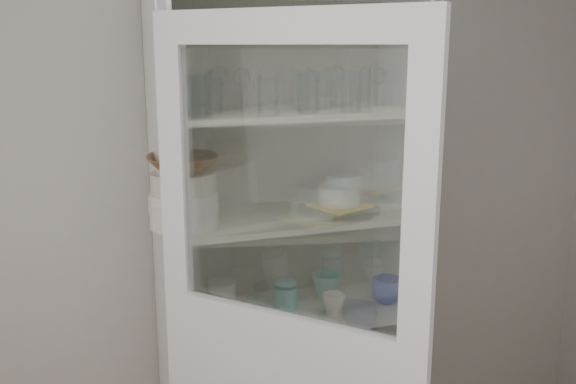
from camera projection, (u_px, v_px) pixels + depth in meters
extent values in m
cube|color=#ACA191|center=(224.00, 195.00, 2.62)|extent=(3.60, 0.02, 2.60)
cube|color=silver|center=(165.00, 279.00, 2.38)|extent=(0.03, 0.45, 2.10)
cube|color=silver|center=(397.00, 252.00, 2.69)|extent=(0.03, 0.45, 2.10)
cube|color=gray|center=(272.00, 249.00, 2.73)|extent=(1.00, 0.03, 2.10)
cube|color=silver|center=(289.00, 313.00, 2.57)|extent=(0.94, 0.42, 0.02)
cube|color=silver|center=(289.00, 217.00, 2.48)|extent=(0.94, 0.42, 0.02)
cube|color=silver|center=(289.00, 113.00, 2.39)|extent=(0.94, 0.42, 0.02)
cube|color=silver|center=(285.00, 26.00, 1.76)|extent=(0.64, 0.69, 0.10)
cube|color=silver|center=(175.00, 173.00, 2.05)|extent=(0.09, 0.09, 0.80)
cube|color=silver|center=(421.00, 202.00, 1.67)|extent=(0.09, 0.09, 0.80)
cube|color=silver|center=(285.00, 186.00, 1.86)|extent=(0.50, 0.54, 0.78)
cylinder|color=silver|center=(197.00, 96.00, 2.14)|extent=(0.07, 0.07, 0.14)
cylinder|color=silver|center=(201.00, 94.00, 2.14)|extent=(0.08, 0.08, 0.15)
cylinder|color=silver|center=(307.00, 93.00, 2.26)|extent=(0.09, 0.09, 0.15)
cylinder|color=silver|center=(268.00, 96.00, 2.19)|extent=(0.08, 0.08, 0.14)
cylinder|color=silver|center=(308.00, 93.00, 2.27)|extent=(0.08, 0.08, 0.14)
cylinder|color=silver|center=(351.00, 91.00, 2.30)|extent=(0.08, 0.08, 0.15)
cylinder|color=silver|center=(360.00, 91.00, 2.32)|extent=(0.09, 0.09, 0.15)
cylinder|color=silver|center=(178.00, 93.00, 2.26)|extent=(0.08, 0.08, 0.14)
cylinder|color=silver|center=(199.00, 94.00, 2.27)|extent=(0.07, 0.07, 0.14)
cylinder|color=silver|center=(214.00, 95.00, 2.28)|extent=(0.07, 0.07, 0.13)
cylinder|color=silver|center=(324.00, 90.00, 2.43)|extent=(0.07, 0.07, 0.14)
cylinder|color=silver|center=(317.00, 88.00, 2.44)|extent=(0.09, 0.09, 0.15)
cylinder|color=silver|center=(185.00, 209.00, 2.30)|extent=(0.25, 0.25, 0.13)
cylinder|color=silver|center=(176.00, 204.00, 2.48)|extent=(0.21, 0.21, 0.07)
cylinder|color=beige|center=(184.00, 182.00, 2.27)|extent=(0.31, 0.31, 0.07)
imported|color=brown|center=(183.00, 164.00, 2.26)|extent=(0.28, 0.28, 0.06)
cylinder|color=silver|center=(339.00, 209.00, 2.51)|extent=(0.42, 0.42, 0.02)
cube|color=yellow|center=(339.00, 205.00, 2.51)|extent=(0.24, 0.24, 0.01)
cylinder|color=silver|center=(339.00, 195.00, 2.50)|extent=(0.17, 0.17, 0.07)
cylinder|color=#B3C7C5|center=(344.00, 192.00, 2.54)|extent=(0.15, 0.15, 0.14)
imported|color=#09269E|center=(387.00, 290.00, 2.64)|extent=(0.15, 0.15, 0.10)
imported|color=teal|center=(326.00, 286.00, 2.67)|extent=(0.13, 0.13, 0.11)
imported|color=silver|center=(334.00, 304.00, 2.52)|extent=(0.11, 0.11, 0.09)
cylinder|color=teal|center=(285.00, 298.00, 2.57)|extent=(0.10, 0.10, 0.10)
ellipsoid|color=teal|center=(285.00, 284.00, 2.56)|extent=(0.10, 0.10, 0.02)
cylinder|color=silver|center=(217.00, 320.00, 2.43)|extent=(0.10, 0.10, 0.04)
cylinder|color=silver|center=(222.00, 297.00, 2.53)|extent=(0.13, 0.13, 0.13)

